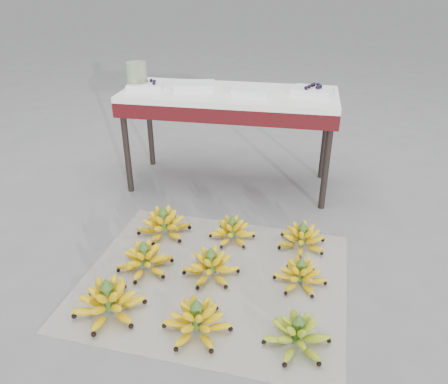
% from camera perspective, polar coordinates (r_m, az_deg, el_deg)
% --- Properties ---
extents(ground, '(60.00, 60.00, 0.00)m').
position_cam_1_polar(ground, '(2.22, -2.79, -10.33)').
color(ground, slate).
rests_on(ground, ground).
extents(newspaper_mat, '(1.31, 1.12, 0.01)m').
position_cam_1_polar(newspaper_mat, '(2.17, -1.25, -11.25)').
color(newspaper_mat, white).
rests_on(newspaper_mat, ground).
extents(bunch_front_left, '(0.35, 0.35, 0.19)m').
position_cam_1_polar(bunch_front_left, '(2.01, -14.81, -13.64)').
color(bunch_front_left, '#FFDA04').
rests_on(bunch_front_left, newspaper_mat).
extents(bunch_front_center, '(0.31, 0.31, 0.17)m').
position_cam_1_polar(bunch_front_center, '(1.87, -3.55, -16.39)').
color(bunch_front_center, '#FFDA04').
rests_on(bunch_front_center, newspaper_mat).
extents(bunch_front_right, '(0.33, 0.33, 0.16)m').
position_cam_1_polar(bunch_front_right, '(1.84, 9.53, -17.89)').
color(bunch_front_right, olive).
rests_on(bunch_front_right, newspaper_mat).
extents(bunch_mid_left, '(0.28, 0.28, 0.17)m').
position_cam_1_polar(bunch_mid_left, '(2.22, -10.28, -8.64)').
color(bunch_mid_left, '#FFDA04').
rests_on(bunch_mid_left, newspaper_mat).
extents(bunch_mid_center, '(0.30, 0.30, 0.16)m').
position_cam_1_polar(bunch_mid_center, '(2.15, -1.71, -9.61)').
color(bunch_mid_center, '#FFDA04').
rests_on(bunch_mid_center, newspaper_mat).
extents(bunch_mid_right, '(0.32, 0.32, 0.15)m').
position_cam_1_polar(bunch_mid_right, '(2.13, 9.92, -10.58)').
color(bunch_mid_right, '#FFDA04').
rests_on(bunch_mid_right, newspaper_mat).
extents(bunch_back_left, '(0.34, 0.34, 0.18)m').
position_cam_1_polar(bunch_back_left, '(2.48, -7.85, -4.19)').
color(bunch_back_left, '#FFDA04').
rests_on(bunch_back_left, newspaper_mat).
extents(bunch_back_center, '(0.26, 0.26, 0.15)m').
position_cam_1_polar(bunch_back_center, '(2.41, 1.07, -5.11)').
color(bunch_back_center, '#FFDA04').
rests_on(bunch_back_center, newspaper_mat).
extents(bunch_back_right, '(0.34, 0.34, 0.16)m').
position_cam_1_polar(bunch_back_right, '(2.38, 10.14, -5.96)').
color(bunch_back_right, '#FFDA04').
rests_on(bunch_back_right, newspaper_mat).
extents(vendor_table, '(1.35, 0.54, 0.65)m').
position_cam_1_polar(vendor_table, '(2.84, 0.69, 11.55)').
color(vendor_table, black).
rests_on(vendor_table, ground).
extents(tray_far_left, '(0.24, 0.19, 0.06)m').
position_cam_1_polar(tray_far_left, '(2.92, -10.16, 13.49)').
color(tray_far_left, silver).
rests_on(tray_far_left, vendor_table).
extents(tray_left, '(0.28, 0.23, 0.04)m').
position_cam_1_polar(tray_left, '(2.88, -3.89, 13.69)').
color(tray_left, silver).
rests_on(tray_left, vendor_table).
extents(tray_right, '(0.24, 0.18, 0.04)m').
position_cam_1_polar(tray_right, '(2.76, 3.62, 13.02)').
color(tray_right, silver).
rests_on(tray_right, vendor_table).
extents(tray_far_right, '(0.27, 0.22, 0.06)m').
position_cam_1_polar(tray_far_right, '(2.80, 11.51, 12.83)').
color(tray_far_right, silver).
rests_on(tray_far_right, vendor_table).
extents(glass_jar, '(0.14, 0.14, 0.16)m').
position_cam_1_polar(glass_jar, '(2.94, -11.31, 14.74)').
color(glass_jar, beige).
rests_on(glass_jar, vendor_table).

